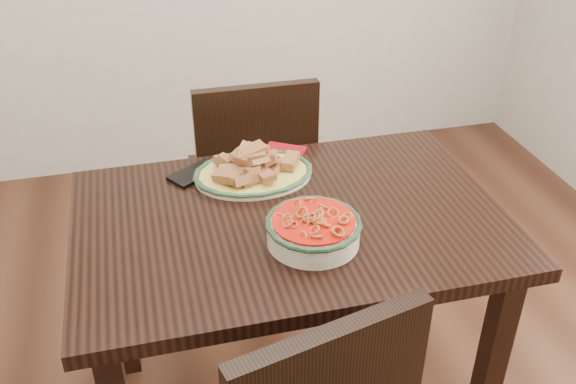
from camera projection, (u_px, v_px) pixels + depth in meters
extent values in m
cube|color=black|center=(290.00, 222.00, 1.69)|extent=(1.12, 0.75, 0.04)
cube|color=black|center=(489.00, 370.00, 1.75)|extent=(0.06, 0.06, 0.71)
cube|color=black|center=(118.00, 288.00, 2.04)|extent=(0.06, 0.06, 0.71)
cube|color=black|center=(403.00, 243.00, 2.24)|extent=(0.06, 0.06, 0.71)
cube|color=black|center=(249.00, 179.00, 2.46)|extent=(0.42, 0.42, 0.04)
cube|color=black|center=(282.00, 199.00, 2.76)|extent=(0.04, 0.04, 0.41)
cube|color=black|center=(203.00, 210.00, 2.69)|extent=(0.04, 0.04, 0.41)
cube|color=black|center=(303.00, 245.00, 2.48)|extent=(0.04, 0.04, 0.41)
cube|color=black|center=(215.00, 258.00, 2.41)|extent=(0.04, 0.04, 0.41)
cube|color=black|center=(258.00, 146.00, 2.18)|extent=(0.42, 0.04, 0.44)
ellipsoid|color=beige|center=(253.00, 175.00, 1.84)|extent=(0.34, 0.25, 0.02)
ellipsoid|color=gold|center=(253.00, 173.00, 1.84)|extent=(0.32, 0.24, 0.01)
torus|color=#1C3E22|center=(253.00, 172.00, 1.84)|extent=(0.26, 0.26, 0.01)
cylinder|color=beige|center=(313.00, 232.00, 1.57)|extent=(0.23, 0.23, 0.06)
torus|color=#16311D|center=(313.00, 223.00, 1.55)|extent=(0.24, 0.24, 0.02)
cylinder|color=#B11308|center=(314.00, 221.00, 1.55)|extent=(0.20, 0.20, 0.01)
cube|color=black|center=(195.00, 173.00, 1.86)|extent=(0.17, 0.15, 0.01)
cube|color=maroon|center=(283.00, 153.00, 1.96)|extent=(0.16, 0.15, 0.01)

